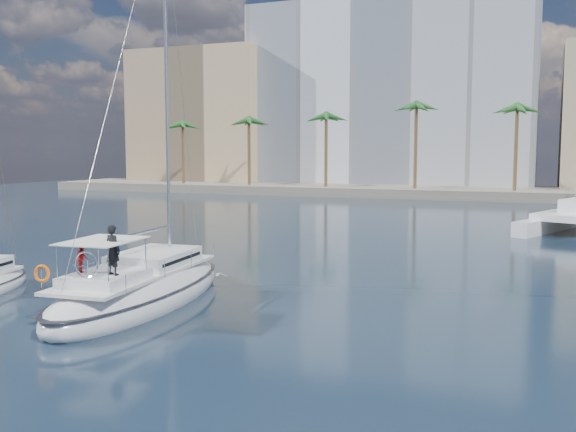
% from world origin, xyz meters
% --- Properties ---
extents(ground, '(160.00, 160.00, 0.00)m').
position_xyz_m(ground, '(0.00, 0.00, 0.00)').
color(ground, black).
rests_on(ground, ground).
extents(quay, '(120.00, 14.00, 1.20)m').
position_xyz_m(quay, '(0.00, 61.00, 0.60)').
color(quay, gray).
rests_on(quay, ground).
extents(building_modern, '(42.00, 16.00, 28.00)m').
position_xyz_m(building_modern, '(-12.00, 73.00, 14.00)').
color(building_modern, white).
rests_on(building_modern, ground).
extents(building_tan_left, '(22.00, 14.00, 22.00)m').
position_xyz_m(building_tan_left, '(-42.00, 69.00, 11.00)').
color(building_tan_left, tan).
rests_on(building_tan_left, ground).
extents(palm_left, '(3.60, 3.60, 12.30)m').
position_xyz_m(palm_left, '(-34.00, 57.00, 10.28)').
color(palm_left, brown).
rests_on(palm_left, ground).
extents(palm_centre, '(3.60, 3.60, 12.30)m').
position_xyz_m(palm_centre, '(0.00, 57.00, 10.28)').
color(palm_centre, brown).
rests_on(palm_centre, ground).
extents(main_sloop, '(4.76, 12.29, 17.86)m').
position_xyz_m(main_sloop, '(-5.23, -3.96, 0.54)').
color(main_sloop, silver).
rests_on(main_sloop, ground).
extents(seagull, '(1.00, 0.43, 0.18)m').
position_xyz_m(seagull, '(-3.71, -0.27, 0.60)').
color(seagull, silver).
rests_on(seagull, ground).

